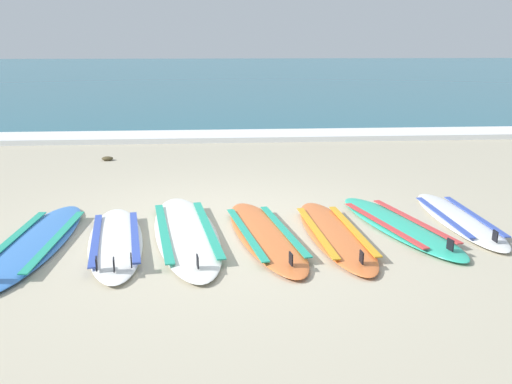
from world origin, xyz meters
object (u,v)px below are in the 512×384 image
Objects in this scene: surfboard_1 at (116,240)px; surfboard_6 at (458,219)px; surfboard_3 at (265,234)px; surfboard_2 at (186,232)px; surfboard_4 at (334,233)px; surfboard_5 at (398,225)px; surfboard_0 at (34,242)px.

surfboard_1 and surfboard_6 have the same top height.
surfboard_6 is (2.23, 0.34, 0.00)m from surfboard_3.
surfboard_2 is 1.19× the size of surfboard_4.
surfboard_4 is 0.98× the size of surfboard_5.
surfboard_0 and surfboard_2 have the same top height.
surfboard_1 is 0.72m from surfboard_2.
surfboard_0 is 1.50m from surfboard_2.
surfboard_6 is at bearing 8.72° from surfboard_3.
surfboard_1 is at bearing -0.18° from surfboard_0.
surfboard_4 is at bearing -164.66° from surfboard_5.
surfboard_0 is at bearing -176.32° from surfboard_5.
surfboard_5 is at bearing 15.34° from surfboard_4.
surfboard_0 and surfboard_5 have the same top height.
surfboard_3 is at bearing -8.48° from surfboard_2.
surfboard_5 is 0.77m from surfboard_6.
surfboard_5 is at bearing 4.70° from surfboard_1.
surfboard_2 is (0.69, 0.19, -0.00)m from surfboard_1.
surfboard_1 is 0.97× the size of surfboard_5.
surfboard_0 is at bearing -179.29° from surfboard_4.
surfboard_5 is at bearing 7.04° from surfboard_3.
surfboard_6 is (0.75, 0.16, 0.00)m from surfboard_5.
surfboard_0 is 1.12× the size of surfboard_1.
surfboard_4 is (0.73, -0.02, 0.00)m from surfboard_3.
surfboard_2 and surfboard_4 have the same top height.
surfboard_1 is at bearing -177.60° from surfboard_3.
surfboard_1 is at bearing -164.97° from surfboard_2.
surfboard_2 is 1.56m from surfboard_4.
surfboard_1 is 0.94× the size of surfboard_3.
surfboard_2 and surfboard_6 have the same top height.
surfboard_2 is at bearing 171.52° from surfboard_3.
surfboard_1 and surfboard_2 have the same top height.
surfboard_4 is 1.55m from surfboard_6.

